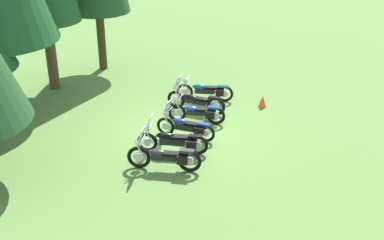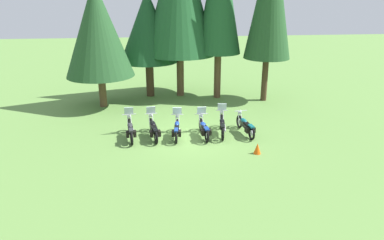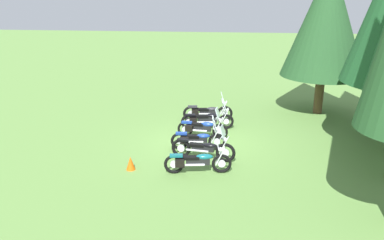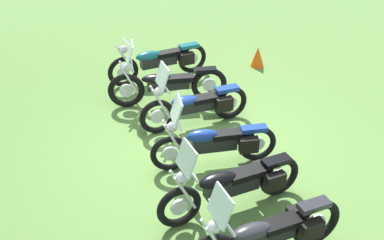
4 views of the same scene
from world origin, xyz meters
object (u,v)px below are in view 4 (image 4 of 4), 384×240
motorcycle_0 (267,234)px  motorcycle_2 (216,142)px  motorcycle_5 (160,60)px  motorcycle_4 (167,84)px  traffic_cone (258,57)px  motorcycle_3 (196,104)px  motorcycle_1 (233,184)px

motorcycle_0 → motorcycle_2: (2.21, -0.08, -0.01)m
motorcycle_0 → motorcycle_5: size_ratio=1.01×
motorcycle_2 → motorcycle_5: motorcycle_2 is taller
motorcycle_4 → traffic_cone: size_ratio=5.01×
motorcycle_3 → motorcycle_4: size_ratio=0.90×
motorcycle_5 → motorcycle_3: bearing=86.9°
motorcycle_2 → motorcycle_3: motorcycle_3 is taller
motorcycle_3 → traffic_cone: (2.05, -2.16, -0.21)m
traffic_cone → motorcycle_5: bearing=88.7°
motorcycle_0 → traffic_cone: (5.57, -2.30, -0.23)m
motorcycle_0 → motorcycle_2: bearing=-98.1°
motorcycle_4 → motorcycle_5: bearing=-89.2°
motorcycle_5 → motorcycle_1: bearing=82.0°
motorcycle_0 → motorcycle_4: (4.47, 0.17, -0.01)m
traffic_cone → motorcycle_3: bearing=133.5°
motorcycle_0 → motorcycle_3: bearing=-98.5°
motorcycle_4 → motorcycle_5: size_ratio=1.04×
motorcycle_2 → traffic_cone: (3.35, -2.22, -0.22)m
motorcycle_2 → motorcycle_5: (3.41, 0.09, -0.01)m
motorcycle_2 → traffic_cone: size_ratio=4.49×
motorcycle_3 → traffic_cone: motorcycle_3 is taller
motorcycle_3 → motorcycle_4: motorcycle_4 is taller
motorcycle_1 → motorcycle_5: size_ratio=1.02×
motorcycle_3 → motorcycle_5: 2.11m
motorcycle_5 → traffic_cone: (-0.05, -2.32, -0.20)m
motorcycle_1 → motorcycle_5: (4.53, -0.04, -0.02)m
motorcycle_0 → traffic_cone: bearing=-118.6°
motorcycle_4 → motorcycle_1: bearing=100.8°
motorcycle_2 → motorcycle_3: bearing=-86.8°
traffic_cone → motorcycle_1: bearing=152.2°
motorcycle_0 → motorcycle_4: 4.48m
motorcycle_1 → motorcycle_4: motorcycle_4 is taller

